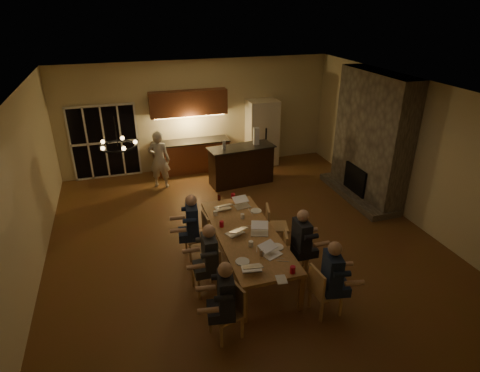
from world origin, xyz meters
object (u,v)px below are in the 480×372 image
at_px(mug_back, 215,213).
at_px(plate_far, 256,211).
at_px(can_silver, 262,253).
at_px(chair_left_mid, 205,269).
at_px(bar_bottle, 224,145).
at_px(bar_blender, 256,136).
at_px(refrigerator, 262,133).
at_px(laptop_b, 272,250).
at_px(chair_right_near, 326,290).
at_px(plate_near, 276,247).
at_px(laptop_a, 251,263).
at_px(chair_right_far, 277,226).
at_px(chandelier, 118,146).
at_px(plate_left, 242,262).
at_px(bar_island, 241,165).
at_px(mug_mid, 242,216).
at_px(person_left_far, 193,227).
at_px(laptop_d, 260,228).
at_px(person_left_mid, 210,260).
at_px(redcup_far, 233,196).
at_px(person_left_near, 226,302).
at_px(redcup_mid, 222,224).
at_px(standing_person, 159,160).
at_px(person_right_near, 331,279).
at_px(dining_table, 246,250).
at_px(person_right_mid, 301,244).
at_px(laptop_f, 242,202).
at_px(can_cola, 219,197).
at_px(chair_left_near, 226,312).
at_px(chair_right_mid, 296,253).
at_px(mug_front, 251,244).
at_px(laptop_c, 235,228).
at_px(laptop_e, 223,204).

height_order(mug_back, plate_far, mug_back).
bearing_deg(can_silver, chair_left_mid, 161.60).
height_order(bar_bottle, bar_blender, bar_blender).
distance_m(refrigerator, plate_far, 4.55).
height_order(laptop_b, can_silver, laptop_b).
distance_m(chair_right_near, plate_near, 1.13).
bearing_deg(laptop_a, bar_bottle, -91.05).
xyz_separation_m(chair_right_far, chandelier, (-2.92, -0.73, 2.31)).
bearing_deg(plate_left, bar_island, 72.89).
height_order(mug_mid, can_silver, can_silver).
bearing_deg(bar_blender, person_left_far, -120.69).
bearing_deg(mug_back, person_left_far, -158.57).
xyz_separation_m(laptop_d, bar_bottle, (0.35, 3.79, 0.34)).
height_order(person_left_mid, redcup_far, person_left_mid).
bearing_deg(bar_bottle, person_left_near, -104.97).
distance_m(laptop_b, plate_left, 0.56).
distance_m(chandelier, bar_bottle, 4.95).
bearing_deg(laptop_b, mug_back, 86.05).
distance_m(redcup_mid, bar_bottle, 3.49).
bearing_deg(mug_back, plate_far, -5.14).
bearing_deg(redcup_far, mug_back, -131.60).
bearing_deg(standing_person, refrigerator, -144.13).
height_order(person_right_near, chandelier, chandelier).
relative_size(dining_table, person_right_mid, 2.12).
height_order(standing_person, plate_near, standing_person).
xyz_separation_m(person_left_mid, plate_far, (1.29, 1.30, 0.07)).
bearing_deg(person_right_mid, laptop_f, 22.46).
bearing_deg(bar_bottle, can_silver, -97.10).
height_order(dining_table, person_right_near, person_right_near).
bearing_deg(plate_near, bar_bottle, 87.08).
distance_m(plate_far, bar_bottle, 2.98).
bearing_deg(person_left_near, standing_person, -168.79).
bearing_deg(refrigerator, can_cola, -122.92).
bearing_deg(laptop_f, person_left_mid, -130.44).
bearing_deg(person_left_far, mug_mid, 92.72).
xyz_separation_m(person_right_mid, redcup_far, (-0.70, 2.00, 0.12)).
distance_m(laptop_f, plate_far, 0.36).
distance_m(person_right_mid, can_cola, 2.26).
distance_m(chair_left_near, mug_mid, 2.36).
bearing_deg(chair_right_mid, person_left_far, 75.93).
bearing_deg(bar_blender, refrigerator, 69.04).
xyz_separation_m(chair_right_far, laptop_b, (-0.65, -1.35, 0.42)).
relative_size(mug_front, plate_left, 0.42).
height_order(person_left_far, redcup_mid, person_left_far).
bearing_deg(bar_blender, mug_front, -103.83).
xyz_separation_m(laptop_f, can_silver, (-0.22, -1.79, -0.05)).
bearing_deg(person_left_mid, laptop_c, 135.81).
xyz_separation_m(mug_mid, can_cola, (-0.24, 0.92, 0.01)).
relative_size(person_left_mid, laptop_e, 4.31).
bearing_deg(can_cola, laptop_c, -92.65).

